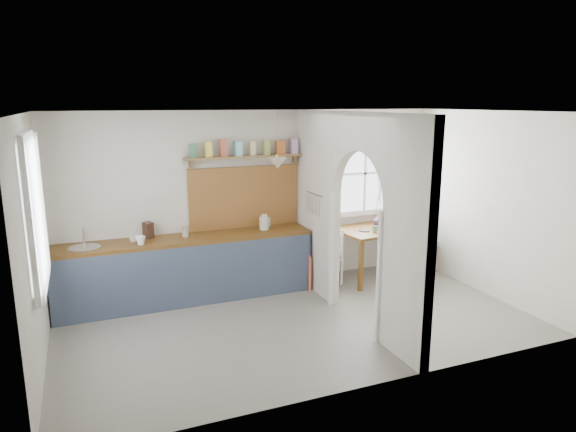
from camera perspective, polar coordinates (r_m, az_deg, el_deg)
name	(u,v)px	position (r m, az deg, el deg)	size (l,w,h in m)	color
floor	(300,323)	(6.58, 1.29, -11.77)	(5.80, 3.20, 0.01)	gray
ceiling	(301,112)	(5.99, 1.41, 11.50)	(5.80, 3.20, 0.01)	beige
walls	(300,222)	(6.16, 1.35, -0.69)	(5.81, 3.21, 2.60)	beige
partition	(349,205)	(6.48, 6.84, 1.26)	(0.12, 3.20, 2.60)	beige
kitchen_window	(32,213)	(5.62, -26.58, 0.33)	(0.10, 1.16, 1.50)	white
nook_window	(365,173)	(8.28, 8.54, 4.72)	(1.76, 0.10, 1.30)	white
counter	(187,268)	(7.30, -11.13, -5.68)	(3.50, 0.60, 0.90)	brown
sink	(84,248)	(7.04, -21.68, -3.35)	(0.40, 0.40, 0.02)	#B8B8B8
backsplash	(244,197)	(7.53, -4.86, 2.10)	(1.65, 0.03, 0.90)	olive
shelf	(245,153)	(7.35, -4.76, 7.02)	(1.75, 0.20, 0.21)	brown
pendant_lamp	(277,163)	(7.16, -1.19, 5.90)	(0.26, 0.26, 0.16)	beige
utensil_rail	(315,194)	(7.18, 2.97, 2.43)	(0.02, 0.02, 0.50)	#B8B8B8
dining_table	(376,253)	(8.17, 9.80, -4.04)	(1.28, 0.86, 0.80)	brown
chair_left	(325,257)	(7.74, 4.17, -4.61)	(0.39, 0.39, 0.86)	white
chair_right	(426,242)	(8.74, 15.09, -2.79)	(0.42, 0.42, 0.93)	white
kettle	(264,222)	(7.43, -2.67, -0.68)	(0.18, 0.15, 0.22)	beige
mug_a	(141,241)	(6.91, -16.04, -2.64)	(0.12, 0.12, 0.11)	white
mug_b	(133,239)	(7.09, -16.80, -2.43)	(0.11, 0.11, 0.08)	silver
knife_block	(148,230)	(7.21, -15.27, -1.53)	(0.10, 0.14, 0.22)	#39231B
jar	(185,232)	(7.16, -11.33, -1.72)	(0.09, 0.09, 0.15)	tan
towel_magenta	(309,272)	(7.55, 2.34, -6.27)	(0.02, 0.03, 0.54)	#BA337F
towel_orange	(310,275)	(7.52, 2.47, -6.55)	(0.02, 0.03, 0.53)	orange
bowl	(395,225)	(8.12, 11.83, -1.01)	(0.33, 0.33, 0.08)	silver
table_cup	(375,229)	(7.80, 9.63, -1.42)	(0.10, 0.10, 0.09)	#5F8D65
plate	(364,230)	(7.85, 8.48, -1.59)	(0.17, 0.17, 0.01)	black
vase	(379,219)	(8.24, 10.06, -0.37)	(0.17, 0.17, 0.18)	#492D4D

